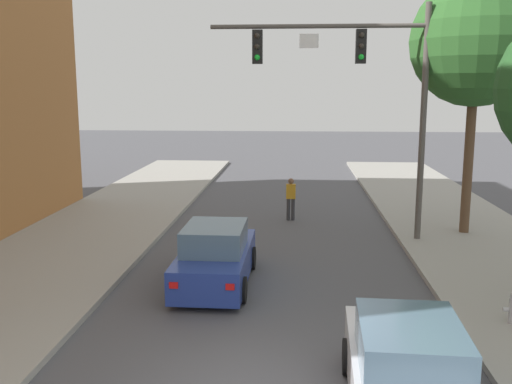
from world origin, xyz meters
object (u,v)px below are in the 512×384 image
(car_lead_blue, at_px, (216,257))
(street_tree_second, at_px, (476,41))
(traffic_signal_mast, at_px, (363,78))
(car_following_silver, at_px, (407,375))
(pedestrian_crossing_road, at_px, (291,197))

(car_lead_blue, height_order, street_tree_second, street_tree_second)
(traffic_signal_mast, distance_m, car_following_silver, 11.41)
(traffic_signal_mast, bearing_deg, car_following_silver, -91.87)
(traffic_signal_mast, xyz_separation_m, street_tree_second, (3.74, 1.00, 1.18))
(street_tree_second, bearing_deg, car_lead_blue, -145.02)
(car_following_silver, bearing_deg, pedestrian_crossing_road, 98.10)
(traffic_signal_mast, height_order, car_lead_blue, traffic_signal_mast)
(traffic_signal_mast, relative_size, street_tree_second, 0.88)
(car_lead_blue, height_order, pedestrian_crossing_road, pedestrian_crossing_road)
(car_following_silver, distance_m, street_tree_second, 13.45)
(traffic_signal_mast, bearing_deg, car_lead_blue, -132.47)
(car_lead_blue, xyz_separation_m, street_tree_second, (7.86, 5.50, 5.81))
(traffic_signal_mast, relative_size, car_lead_blue, 1.76)
(car_following_silver, bearing_deg, car_lead_blue, 122.52)
(car_following_silver, height_order, pedestrian_crossing_road, pedestrian_crossing_road)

